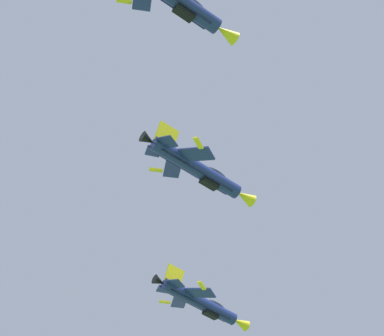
# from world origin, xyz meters

# --- Properties ---
(fighter_jet_lead) EXTENTS (15.89, 9.80, 5.02)m
(fighter_jet_lead) POSITION_xyz_m (32.89, 61.50, 72.81)
(fighter_jet_lead) COLOR navy
(fighter_jet_left_wing) EXTENTS (15.89, 9.56, 5.23)m
(fighter_jet_left_wing) POSITION_xyz_m (21.77, 39.42, 70.52)
(fighter_jet_left_wing) COLOR navy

